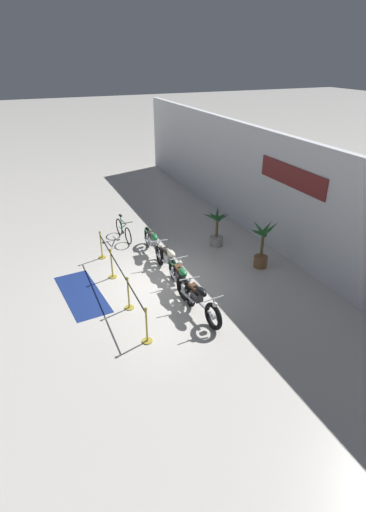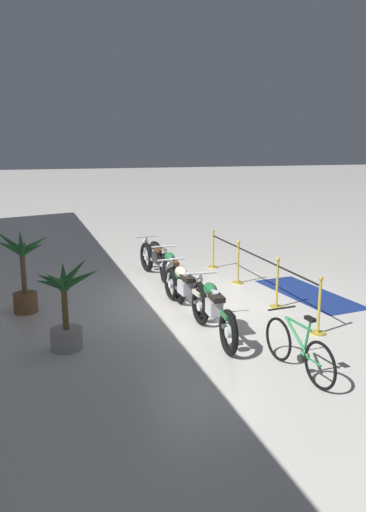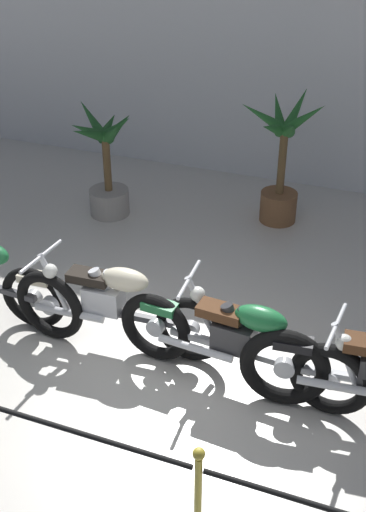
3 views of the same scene
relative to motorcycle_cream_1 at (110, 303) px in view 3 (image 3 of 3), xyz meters
The scene contains 6 objects.
ground_plane 1.07m from the motorcycle_cream_1, 49.69° to the right, with size 120.00×120.00×0.00m, color silver.
back_wall 4.73m from the motorcycle_cream_1, 81.95° to the left, with size 28.00×0.29×4.20m.
motorcycle_cream_1 is the anchor object (origin of this frame).
motorcycle_green_2 1.32m from the motorcycle_cream_1, ahead, with size 2.34×0.62×0.93m.
potted_palm_left_of_row 2.73m from the motorcycle_cream_1, 117.01° to the left, with size 1.04×1.04×1.50m.
potted_palm_right_of_row 3.20m from the motorcycle_cream_1, 73.59° to the left, with size 1.08×1.07×1.72m.
Camera 3 is at (1.78, -3.62, 4.00)m, focal length 45.00 mm.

